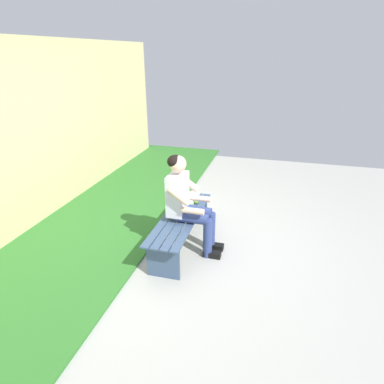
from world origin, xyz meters
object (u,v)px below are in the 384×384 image
apple (196,201)px  bench_near (181,224)px  person_seated (187,201)px  book_open (191,198)px

apple → bench_near: bearing=-12.2°
person_seated → book_open: size_ratio=3.00×
bench_near → person_seated: person_seated is taller
book_open → bench_near: bearing=1.1°
bench_near → apple: bearing=167.8°
person_seated → apple: bearing=-179.0°
bench_near → book_open: 0.57m
person_seated → apple: 0.50m
bench_near → person_seated: 0.37m
apple → book_open: bearing=-143.5°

